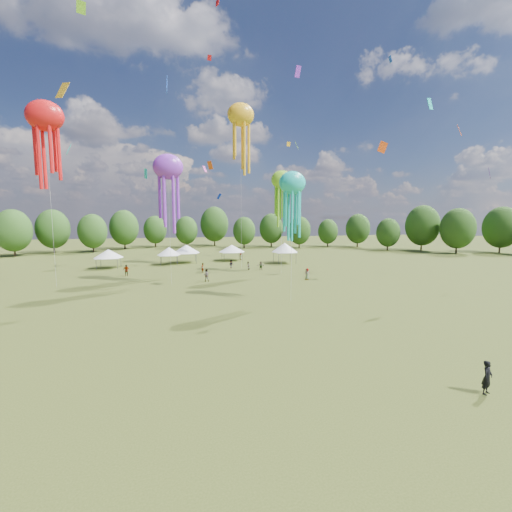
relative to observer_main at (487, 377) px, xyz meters
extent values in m
plane|color=#384416|center=(-9.28, 1.79, -0.94)|extent=(300.00, 300.00, 0.00)
imported|color=black|center=(0.00, 0.00, 0.00)|extent=(0.80, 0.68, 1.87)
imported|color=gray|center=(-12.43, 36.26, 0.01)|extent=(1.01, 0.84, 1.90)
imported|color=gray|center=(-2.57, 60.81, -0.12)|extent=(0.62, 0.86, 1.64)
imported|color=gray|center=(-3.99, 45.81, -0.16)|extent=(0.90, 0.95, 1.54)
imported|color=gray|center=(-6.71, 48.54, -0.15)|extent=(1.17, 0.97, 1.58)
imported|color=gray|center=(-25.03, 43.97, 0.02)|extent=(1.14, 0.53, 1.91)
imported|color=gray|center=(-1.60, 45.46, -0.15)|extent=(1.50, 0.63, 1.57)
imported|color=gray|center=(-12.45, 44.36, -0.07)|extent=(0.69, 0.75, 1.72)
imported|color=gray|center=(3.05, 34.11, -0.04)|extent=(0.95, 1.04, 1.79)
cylinder|color=#47474C|center=(-31.49, 52.28, 0.02)|extent=(0.08, 0.08, 1.91)
cylinder|color=#47474C|center=(-31.49, 55.99, 0.02)|extent=(0.08, 0.08, 1.91)
cylinder|color=#47474C|center=(-27.78, 52.28, 0.02)|extent=(0.08, 0.08, 1.91)
cylinder|color=#47474C|center=(-27.78, 55.99, 0.02)|extent=(0.08, 0.08, 1.91)
cube|color=white|center=(-29.64, 54.14, 1.03)|extent=(4.11, 4.11, 0.10)
cone|color=white|center=(-29.64, 54.14, 1.90)|extent=(5.34, 5.34, 1.64)
cylinder|color=#47474C|center=(-20.10, 55.00, 0.01)|extent=(0.08, 0.08, 1.89)
cylinder|color=#47474C|center=(-20.10, 58.32, 0.01)|extent=(0.08, 0.08, 1.89)
cylinder|color=#47474C|center=(-16.79, 55.00, 0.01)|extent=(0.08, 0.08, 1.89)
cylinder|color=#47474C|center=(-16.79, 58.32, 0.01)|extent=(0.08, 0.08, 1.89)
cube|color=white|center=(-18.44, 56.66, 1.00)|extent=(3.71, 3.71, 0.10)
cone|color=white|center=(-18.44, 56.66, 1.86)|extent=(4.82, 4.82, 1.62)
cylinder|color=#47474C|center=(-16.88, 56.73, 0.08)|extent=(0.08, 0.08, 2.04)
cylinder|color=#47474C|center=(-16.88, 60.71, 0.08)|extent=(0.08, 0.08, 2.04)
cylinder|color=#47474C|center=(-12.90, 56.73, 0.08)|extent=(0.08, 0.08, 2.04)
cylinder|color=#47474C|center=(-12.90, 60.71, 0.08)|extent=(0.08, 0.08, 2.04)
cube|color=white|center=(-14.89, 58.72, 1.15)|extent=(4.38, 4.38, 0.10)
cone|color=white|center=(-14.89, 58.72, 2.08)|extent=(5.70, 5.70, 1.75)
cylinder|color=#47474C|center=(-6.78, 58.24, 0.00)|extent=(0.08, 0.08, 1.87)
cylinder|color=#47474C|center=(-6.78, 62.30, 0.00)|extent=(0.08, 0.08, 1.87)
cylinder|color=#47474C|center=(-2.72, 58.24, 0.00)|extent=(0.08, 0.08, 1.87)
cylinder|color=#47474C|center=(-2.72, 62.30, 0.00)|extent=(0.08, 0.08, 1.87)
cube|color=white|center=(-4.75, 60.27, 0.98)|extent=(4.46, 4.46, 0.10)
cone|color=white|center=(-4.75, 60.27, 1.83)|extent=(5.80, 5.80, 1.60)
cylinder|color=#47474C|center=(3.65, 51.46, 0.21)|extent=(0.08, 0.08, 2.29)
cylinder|color=#47474C|center=(3.65, 55.30, 0.21)|extent=(0.08, 0.08, 2.29)
cylinder|color=#47474C|center=(7.49, 51.46, 0.21)|extent=(0.08, 0.08, 2.29)
cylinder|color=#47474C|center=(7.49, 55.30, 0.21)|extent=(0.08, 0.08, 2.29)
cube|color=white|center=(5.57, 53.38, 1.40)|extent=(4.24, 4.24, 0.10)
cone|color=white|center=(5.57, 53.38, 2.43)|extent=(5.51, 5.51, 1.96)
ellipsoid|color=purple|center=(-17.58, 35.42, 15.83)|extent=(4.21, 2.95, 3.58)
cylinder|color=beige|center=(-17.58, 35.42, 7.45)|extent=(0.03, 0.03, 16.77)
ellipsoid|color=yellow|center=(-4.68, 48.64, 27.55)|extent=(4.98, 3.49, 4.24)
cylinder|color=beige|center=(-4.68, 48.64, 13.31)|extent=(0.03, 0.03, 28.49)
ellipsoid|color=#7BCB21|center=(0.79, 40.44, 15.04)|extent=(3.69, 2.58, 3.14)
cylinder|color=beige|center=(0.79, 40.44, 7.05)|extent=(0.03, 0.03, 15.98)
ellipsoid|color=red|center=(-33.22, 36.84, 22.12)|extent=(4.72, 3.31, 4.01)
cylinder|color=beige|center=(-33.22, 36.84, 10.59)|extent=(0.03, 0.03, 23.05)
ellipsoid|color=#17C7BC|center=(-3.76, 22.03, 12.61)|extent=(3.05, 2.14, 2.60)
cylinder|color=beige|center=(-3.76, 22.03, 5.84)|extent=(0.03, 0.03, 13.54)
cube|color=red|center=(-10.40, 34.73, 37.78)|extent=(0.47, 0.63, 0.84)
cube|color=#FF4D0F|center=(-8.81, 66.23, 20.96)|extent=(1.39, 1.55, 1.89)
cube|color=yellow|center=(6.29, 53.66, 23.88)|extent=(0.86, 0.23, 1.04)
cube|color=#7BCB21|center=(-28.00, 36.62, 35.98)|extent=(1.27, 1.13, 1.41)
cube|color=blue|center=(-8.74, 49.56, 12.74)|extent=(0.84, 0.96, 1.25)
cube|color=#17C7BC|center=(17.81, 27.12, 24.28)|extent=(1.50, 0.74, 1.78)
cube|color=red|center=(-9.67, 54.89, 39.68)|extent=(0.85, 0.36, 1.06)
cube|color=#FF4D0F|center=(19.54, 23.57, 19.99)|extent=(1.44, 1.03, 1.62)
cube|color=yellow|center=(-29.23, 31.09, 23.64)|extent=(1.94, 1.50, 2.18)
cube|color=blue|center=(-17.59, 43.88, 29.89)|extent=(0.19, 2.45, 2.76)
cube|color=#17C7BC|center=(-22.96, 62.14, 18.10)|extent=(0.78, 1.86, 2.36)
cube|color=purple|center=(7.82, 52.84, 37.92)|extent=(1.46, 1.80, 2.31)
cube|color=#FF4D0F|center=(27.31, 52.30, 23.97)|extent=(2.37, 0.51, 2.73)
cube|color=#7BCB21|center=(9.76, 58.40, 24.78)|extent=(1.14, 1.69, 1.81)
cube|color=blue|center=(12.38, 28.64, 30.17)|extent=(0.42, 0.70, 0.85)
cube|color=#17C7BC|center=(-34.78, 51.80, 20.63)|extent=(1.21, 1.72, 1.82)
cube|color=#F749BE|center=(-11.56, 46.82, 17.31)|extent=(0.90, 1.06, 1.10)
cube|color=purple|center=(30.02, 28.32, 15.45)|extent=(0.99, 1.21, 1.70)
cylinder|color=#38281C|center=(-56.45, 79.97, 0.75)|extent=(0.44, 0.44, 3.36)
ellipsoid|color=#264818|center=(-56.45, 79.97, 5.58)|extent=(8.40, 8.40, 10.51)
cylinder|color=#38281C|center=(-49.96, 87.28, 0.77)|extent=(0.44, 0.44, 3.41)
ellipsoid|color=#264818|center=(-49.96, 87.28, 5.67)|extent=(8.53, 8.53, 10.66)
cylinder|color=#38281C|center=(-39.88, 86.81, 0.60)|extent=(0.44, 0.44, 3.07)
ellipsoid|color=#264818|center=(-39.88, 86.81, 5.00)|extent=(7.66, 7.66, 9.58)
cylinder|color=#38281C|center=(-32.79, 95.12, 0.78)|extent=(0.44, 0.44, 3.43)
ellipsoid|color=#264818|center=(-32.79, 95.12, 5.72)|extent=(8.58, 8.58, 10.73)
cylinder|color=#38281C|center=(-24.04, 100.75, 0.54)|extent=(0.44, 0.44, 2.95)
ellipsoid|color=#264818|center=(-24.04, 100.75, 4.77)|extent=(7.37, 7.37, 9.21)
cylinder|color=#38281C|center=(-13.98, 96.85, 0.51)|extent=(0.44, 0.44, 2.89)
ellipsoid|color=#264818|center=(-13.98, 96.85, 4.67)|extent=(7.23, 7.23, 9.04)
cylinder|color=#38281C|center=(-4.37, 101.28, 0.98)|extent=(0.44, 0.44, 3.84)
ellipsoid|color=#264818|center=(-4.37, 101.28, 6.50)|extent=(9.60, 9.60, 11.99)
cylinder|color=#38281C|center=(3.91, 90.23, 0.49)|extent=(0.44, 0.44, 2.84)
ellipsoid|color=#264818|center=(3.91, 90.23, 4.57)|extent=(7.11, 7.11, 8.89)
cylinder|color=#38281C|center=(13.65, 92.82, 0.65)|extent=(0.44, 0.44, 3.16)
ellipsoid|color=#264818|center=(13.65, 92.82, 5.19)|extent=(7.91, 7.91, 9.88)
cylinder|color=#38281C|center=(21.41, 87.07, 0.51)|extent=(0.44, 0.44, 2.88)
ellipsoid|color=#264818|center=(21.41, 87.07, 4.65)|extent=(7.21, 7.21, 9.01)
cylinder|color=#38281C|center=(32.23, 89.03, 0.38)|extent=(0.44, 0.44, 2.63)
ellipsoid|color=#264818|center=(32.23, 89.03, 4.16)|extent=(6.57, 6.57, 8.22)
cylinder|color=#38281C|center=(41.23, 85.52, 0.63)|extent=(0.44, 0.44, 3.13)
ellipsoid|color=#264818|center=(41.23, 85.52, 5.12)|extent=(7.81, 7.81, 9.77)
cylinder|color=#38281C|center=(44.36, 73.60, 0.42)|extent=(0.44, 0.44, 2.72)
ellipsoid|color=#264818|center=(44.36, 73.60, 4.33)|extent=(6.80, 6.80, 8.50)
cylinder|color=#38281C|center=(53.68, 70.71, 0.97)|extent=(0.44, 0.44, 3.81)
ellipsoid|color=#264818|center=(53.68, 70.71, 6.45)|extent=(9.52, 9.52, 11.90)
cylinder|color=#38281C|center=(57.29, 61.58, 0.82)|extent=(0.44, 0.44, 3.51)
ellipsoid|color=#264818|center=(57.29, 61.58, 5.87)|extent=(8.78, 8.78, 10.97)
cylinder|color=#38281C|center=(70.11, 60.05, 0.88)|extent=(0.44, 0.44, 3.64)
ellipsoid|color=#264818|center=(70.11, 60.05, 6.11)|extent=(9.10, 9.10, 11.37)
camera|label=1|loc=(-16.27, -14.04, 8.71)|focal=23.34mm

